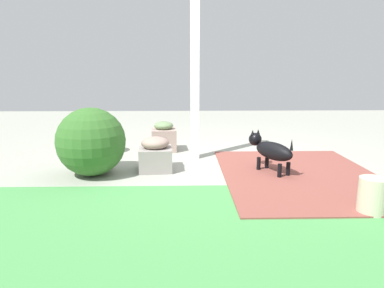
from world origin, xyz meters
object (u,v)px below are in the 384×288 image
object	(u,v)px
stone_planter_nearest	(164,137)
ceramic_urn	(372,196)
porch_pillar	(195,73)
stone_planter_mid	(155,155)
round_shrub	(91,142)
terracotta_pot_broad	(100,135)
terracotta_pot_spiky	(89,132)
dog	(271,150)

from	to	relation	value
stone_planter_nearest	ceramic_urn	world-z (taller)	stone_planter_nearest
porch_pillar	stone_planter_nearest	distance (m)	1.17
stone_planter_mid	stone_planter_nearest	bearing A→B (deg)	-92.47
porch_pillar	round_shrub	world-z (taller)	porch_pillar
terracotta_pot_broad	stone_planter_mid	bearing A→B (deg)	133.93
terracotta_pot_spiky	terracotta_pot_broad	bearing A→B (deg)	121.83
stone_planter_nearest	round_shrub	distance (m)	1.50
stone_planter_nearest	terracotta_pot_broad	size ratio (longest dim) A/B	0.98
terracotta_pot_broad	ceramic_urn	xyz separation A→B (m)	(-2.87, 2.32, -0.11)
round_shrub	dog	xyz separation A→B (m)	(-2.12, -0.04, -0.12)
porch_pillar	dog	bearing A→B (deg)	139.60
terracotta_pot_broad	dog	distance (m)	2.53
round_shrub	terracotta_pot_spiky	xyz separation A→B (m)	(0.44, -1.56, -0.15)
terracotta_pot_spiky	dog	xyz separation A→B (m)	(-2.56, 1.52, 0.04)
stone_planter_mid	round_shrub	distance (m)	0.78
porch_pillar	stone_planter_nearest	bearing A→B (deg)	-45.75
terracotta_pot_spiky	dog	bearing A→B (deg)	149.27
round_shrub	ceramic_urn	xyz separation A→B (m)	(-2.70, 1.19, -0.24)
porch_pillar	stone_planter_mid	xyz separation A→B (m)	(0.51, 0.60, -0.98)
round_shrub	ceramic_urn	size ratio (longest dim) A/B	2.51
porch_pillar	terracotta_pot_broad	world-z (taller)	porch_pillar
round_shrub	terracotta_pot_broad	world-z (taller)	round_shrub
porch_pillar	terracotta_pot_spiky	world-z (taller)	porch_pillar
round_shrub	terracotta_pot_broad	size ratio (longest dim) A/B	1.74
dog	ceramic_urn	bearing A→B (deg)	115.19
stone_planter_mid	ceramic_urn	xyz separation A→B (m)	(-1.97, 1.39, -0.04)
stone_planter_nearest	terracotta_pot_broad	distance (m)	0.95
stone_planter_nearest	terracotta_pot_spiky	distance (m)	1.25
stone_planter_mid	terracotta_pot_spiky	distance (m)	1.80
stone_planter_mid	round_shrub	xyz separation A→B (m)	(0.73, 0.19, 0.20)
stone_planter_mid	porch_pillar	bearing A→B (deg)	-130.11
terracotta_pot_broad	ceramic_urn	size ratio (longest dim) A/B	1.44
terracotta_pot_broad	dog	size ratio (longest dim) A/B	0.68
stone_planter_nearest	ceramic_urn	size ratio (longest dim) A/B	1.42
round_shrub	terracotta_pot_spiky	world-z (taller)	round_shrub
porch_pillar	stone_planter_mid	bearing A→B (deg)	49.89
porch_pillar	dog	size ratio (longest dim) A/B	3.49
terracotta_pot_broad	terracotta_pot_spiky	size ratio (longest dim) A/B	0.88
stone_planter_nearest	stone_planter_mid	bearing A→B (deg)	87.53
porch_pillar	terracotta_pot_spiky	distance (m)	2.06
porch_pillar	round_shrub	distance (m)	1.66
terracotta_pot_broad	ceramic_urn	world-z (taller)	terracotta_pot_broad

